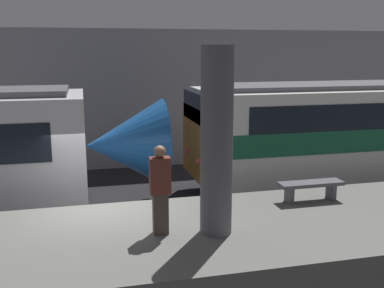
{
  "coord_description": "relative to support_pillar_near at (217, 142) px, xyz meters",
  "views": [
    {
      "loc": [
        -0.24,
        -9.81,
        4.51
      ],
      "look_at": [
        2.4,
        1.1,
        2.13
      ],
      "focal_mm": 42.0,
      "sensor_mm": 36.0,
      "label": 1
    }
  ],
  "objects": [
    {
      "name": "station_rear_barrier",
      "position": [
        -2.08,
        9.4,
        -0.21
      ],
      "size": [
        50.0,
        0.15,
        5.25
      ],
      "color": "gray",
      "rests_on": "ground"
    },
    {
      "name": "platform_bench",
      "position": [
        2.62,
        1.21,
        -1.4
      ],
      "size": [
        1.5,
        0.4,
        0.45
      ],
      "color": "#4C4C51",
      "rests_on": "platform"
    },
    {
      "name": "person_walking",
      "position": [
        -1.03,
        0.18,
        -0.84
      ],
      "size": [
        0.38,
        0.24,
        1.7
      ],
      "color": "#473D33",
      "rests_on": "platform"
    },
    {
      "name": "support_pillar_near",
      "position": [
        0.0,
        0.0,
        0.0
      ],
      "size": [
        0.6,
        0.6,
        3.48
      ],
      "color": "#56565B",
      "rests_on": "platform"
    },
    {
      "name": "ground_plane",
      "position": [
        -2.08,
        2.14,
        -2.84
      ],
      "size": [
        120.0,
        120.0,
        0.0
      ],
      "primitive_type": "plane",
      "color": "black"
    },
    {
      "name": "platform",
      "position": [
        -2.08,
        0.26,
        -2.29
      ],
      "size": [
        40.0,
        3.76,
        1.1
      ],
      "color": "slate",
      "rests_on": "ground"
    }
  ]
}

